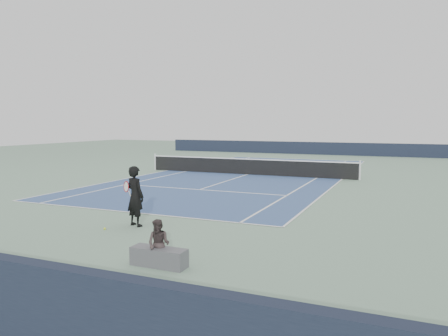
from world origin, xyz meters
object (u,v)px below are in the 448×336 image
at_px(tennis_ball, 105,229).
at_px(spectator_bench, 159,250).
at_px(tennis_net, 248,166).
at_px(tennis_player, 135,196).

bearing_deg(tennis_ball, spectator_bench, -34.09).
bearing_deg(tennis_net, tennis_player, -84.21).
relative_size(tennis_ball, spectator_bench, 0.06).
xyz_separation_m(tennis_net, tennis_player, (1.36, -13.42, 0.40)).
height_order(tennis_net, tennis_player, tennis_player).
xyz_separation_m(tennis_player, spectator_bench, (2.60, -2.90, -0.55)).
bearing_deg(tennis_ball, tennis_player, 55.36).
bearing_deg(spectator_bench, tennis_ball, 145.91).
xyz_separation_m(tennis_ball, spectator_bench, (3.14, -2.12, 0.32)).
bearing_deg(tennis_player, tennis_ball, -124.64).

